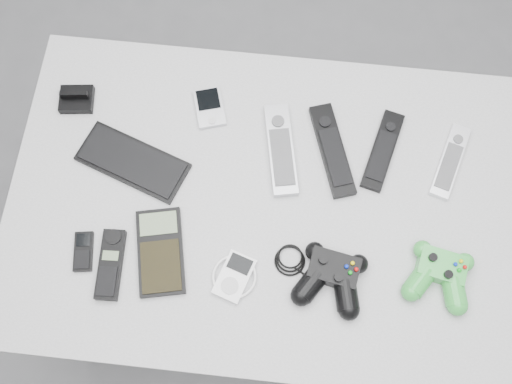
# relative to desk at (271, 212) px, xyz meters

# --- Properties ---
(floor) EXTENTS (3.50, 3.50, 0.00)m
(floor) POSITION_rel_desk_xyz_m (-0.03, -0.03, -0.72)
(floor) COLOR slate
(floor) RESTS_ON ground
(desk) EXTENTS (1.18, 0.76, 0.79)m
(desk) POSITION_rel_desk_xyz_m (0.00, 0.00, 0.00)
(desk) COLOR gray
(desk) RESTS_ON floor
(pda_keyboard) EXTENTS (0.27, 0.18, 0.02)m
(pda_keyboard) POSITION_rel_desk_xyz_m (-0.33, 0.06, 0.08)
(pda_keyboard) COLOR black
(pda_keyboard) RESTS_ON desk
(dock_bracket) EXTENTS (0.08, 0.08, 0.04)m
(dock_bracket) POSITION_rel_desk_xyz_m (-0.48, 0.20, 0.09)
(dock_bracket) COLOR black
(dock_bracket) RESTS_ON desk
(pda) EXTENTS (0.09, 0.11, 0.02)m
(pda) POSITION_rel_desk_xyz_m (-0.17, 0.22, 0.08)
(pda) COLOR #AEAFB5
(pda) RESTS_ON desk
(remote_silver_a) EXTENTS (0.10, 0.23, 0.02)m
(remote_silver_a) POSITION_rel_desk_xyz_m (0.01, 0.13, 0.08)
(remote_silver_a) COLOR #AEAFB5
(remote_silver_a) RESTS_ON desk
(remote_black_a) EXTENTS (0.12, 0.23, 0.02)m
(remote_black_a) POSITION_rel_desk_xyz_m (0.12, 0.14, 0.08)
(remote_black_a) COLOR black
(remote_black_a) RESTS_ON desk
(remote_black_b) EXTENTS (0.10, 0.21, 0.02)m
(remote_black_b) POSITION_rel_desk_xyz_m (0.24, 0.15, 0.08)
(remote_black_b) COLOR black
(remote_black_b) RESTS_ON desk
(remote_silver_b) EXTENTS (0.10, 0.19, 0.02)m
(remote_silver_b) POSITION_rel_desk_xyz_m (0.39, 0.14, 0.08)
(remote_silver_b) COLOR silver
(remote_silver_b) RESTS_ON desk
(mobile_phone) EXTENTS (0.05, 0.09, 0.01)m
(mobile_phone) POSITION_rel_desk_xyz_m (-0.39, -0.16, 0.08)
(mobile_phone) COLOR black
(mobile_phone) RESTS_ON desk
(cordless_handset) EXTENTS (0.05, 0.15, 0.02)m
(cordless_handset) POSITION_rel_desk_xyz_m (-0.33, -0.18, 0.08)
(cordless_handset) COLOR black
(cordless_handset) RESTS_ON desk
(calculator) EXTENTS (0.14, 0.21, 0.02)m
(calculator) POSITION_rel_desk_xyz_m (-0.23, -0.14, 0.08)
(calculator) COLOR black
(calculator) RESTS_ON desk
(mp3_player) EXTENTS (0.12, 0.13, 0.02)m
(mp3_player) POSITION_rel_desk_xyz_m (-0.06, -0.18, 0.08)
(mp3_player) COLOR white
(mp3_player) RESTS_ON desk
(controller_black) EXTENTS (0.27, 0.20, 0.05)m
(controller_black) POSITION_rel_desk_xyz_m (0.14, -0.16, 0.09)
(controller_black) COLOR black
(controller_black) RESTS_ON desk
(controller_green) EXTENTS (0.17, 0.17, 0.05)m
(controller_green) POSITION_rel_desk_xyz_m (0.37, -0.13, 0.09)
(controller_green) COLOR green
(controller_green) RESTS_ON desk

